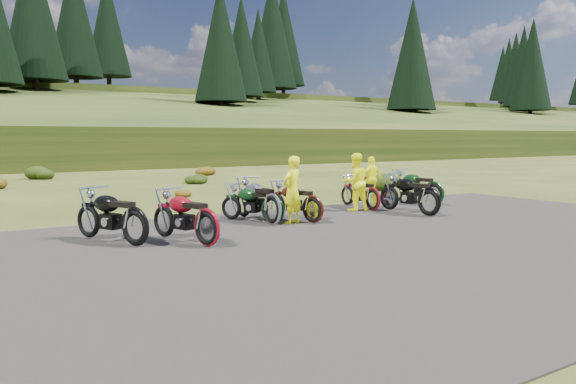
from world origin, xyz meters
TOP-DOWN VIEW (x-y plane):
  - ground at (0.00, 0.00)m, footprint 300.00×300.00m
  - gravel_pad at (0.00, -2.00)m, footprint 20.00×12.00m
  - hill_slope at (0.00, 50.00)m, footprint 300.00×45.97m
  - conifer_23 at (3.00, 62.00)m, footprint 7.48×7.48m
  - conifer_24 at (9.00, 68.00)m, footprint 7.04×7.04m
  - conifer_25 at (15.00, 74.00)m, footprint 6.60×6.60m
  - conifer_26 at (21.00, 49.00)m, footprint 6.16×6.16m
  - conifer_27 at (27.00, 55.00)m, footprint 5.72×5.72m
  - conifer_28 at (33.00, 61.00)m, footprint 5.28×5.28m
  - conifer_29 at (39.00, 67.00)m, footprint 7.92×7.92m
  - conifer_30 at (45.00, 73.00)m, footprint 7.48×7.48m
  - conifer_31 at (51.00, 48.00)m, footprint 7.04×7.04m
  - conifer_32 at (57.00, 54.00)m, footprint 6.60×6.60m
  - conifer_33 at (63.00, 60.00)m, footprint 6.16×6.16m
  - conifer_34 at (69.00, 66.00)m, footprint 5.72×5.72m
  - conifer_35 at (75.00, 72.00)m, footprint 5.28×5.28m
  - conifer_36 at (81.00, 78.00)m, footprint 7.92×7.92m
  - conifer_37 at (87.00, 53.00)m, footprint 7.48×7.48m
  - conifer_38 at (93.00, 59.00)m, footprint 7.04×7.04m
  - conifer_39 at (99.00, 65.00)m, footprint 6.60×6.60m
  - conifer_40 at (105.00, 71.00)m, footprint 6.16×6.16m
  - conifer_41 at (111.00, 77.00)m, footprint 5.72×5.72m
  - shrub_3 at (-3.30, 21.90)m, footprint 1.56×1.56m
  - shrub_4 at (-0.40, 9.20)m, footprint 0.77×0.77m
  - shrub_5 at (2.50, 14.50)m, footprint 1.03×1.03m
  - shrub_6 at (5.40, 19.80)m, footprint 1.30×1.30m
  - shrub_7 at (8.30, 7.10)m, footprint 1.56×1.56m
  - shrub_8 at (11.20, 12.40)m, footprint 0.77×0.77m
  - motorcycle_0 at (-5.02, 0.46)m, footprint 1.62×2.45m
  - motorcycle_1 at (-3.78, -0.41)m, footprint 1.31×2.38m
  - motorcycle_2 at (-1.00, 1.50)m, footprint 1.52×2.09m
  - motorcycle_3 at (-1.11, 1.34)m, footprint 0.80×2.34m
  - motorcycle_4 at (-0.08, 0.97)m, footprint 1.11×2.21m
  - motorcycle_5 at (3.51, 0.21)m, footprint 0.90×2.39m
  - motorcycle_6 at (2.95, 2.02)m, footprint 0.85×2.11m
  - motorcycle_7 at (5.51, 1.87)m, footprint 1.07×2.36m
  - person_middle at (-0.54, 1.26)m, footprint 0.76×0.62m
  - person_right_a at (2.51, 2.35)m, footprint 0.91×0.73m
  - person_right_b at (4.77, 4.12)m, footprint 0.95×0.45m

SIDE VIEW (x-z plane):
  - ground at x=0.00m, z-range 0.00..0.00m
  - gravel_pad at x=0.00m, z-range -0.02..0.02m
  - hill_slope at x=0.00m, z-range -4.69..4.69m
  - motorcycle_0 at x=-5.02m, z-range -0.61..0.61m
  - motorcycle_1 at x=-3.78m, z-range -0.59..0.59m
  - motorcycle_2 at x=-1.00m, z-range -0.53..0.53m
  - motorcycle_3 at x=-1.11m, z-range -0.61..0.61m
  - motorcycle_4 at x=-0.08m, z-range -0.55..0.55m
  - motorcycle_5 at x=3.51m, z-range -0.62..0.62m
  - motorcycle_6 at x=2.95m, z-range -0.54..0.54m
  - motorcycle_7 at x=5.51m, z-range -0.60..0.60m
  - shrub_4 at x=-0.40m, z-range 0.00..0.45m
  - shrub_8 at x=11.20m, z-range 0.00..0.45m
  - shrub_5 at x=2.50m, z-range 0.00..0.61m
  - shrub_6 at x=5.40m, z-range 0.00..0.77m
  - shrub_3 at x=-3.30m, z-range 0.00..0.92m
  - shrub_7 at x=8.30m, z-range 0.00..0.92m
  - person_right_b at x=4.77m, z-range 0.00..1.59m
  - person_right_a at x=2.51m, z-range 0.00..1.79m
  - person_middle at x=-0.54m, z-range 0.00..1.79m
  - conifer_26 at x=21.00m, z-range 5.37..21.37m
  - conifer_27 at x=27.00m, z-range 6.56..21.56m
  - conifer_31 at x=51.00m, z-range 5.18..23.18m
  - conifer_28 at x=33.00m, z-range 7.76..21.76m
  - conifer_32 at x=57.00m, z-range 6.37..23.37m
  - conifer_33 at x=63.00m, z-range 7.56..23.56m
  - conifer_37 at x=87.00m, z-range 6.17..25.17m
  - conifer_34 at x=69.00m, z-range 8.76..23.76m
  - conifer_38 at x=93.00m, z-range 7.37..25.37m
  - conifer_35 at x=75.00m, z-range 9.95..23.95m
  - conifer_39 at x=99.00m, z-range 8.56..25.56m
  - conifer_23 at x=3.00m, z-range 7.97..26.97m
  - conifer_41 at x=111.00m, z-range 10.15..25.15m
  - conifer_40 at x=105.00m, z-range 9.76..25.76m
  - conifer_24 at x=9.00m, z-range 9.16..27.16m
  - conifer_25 at x=15.00m, z-range 10.16..27.16m
  - conifer_29 at x=39.00m, z-range 8.97..28.97m
  - conifer_30 at x=45.00m, z-range 10.16..29.16m
  - conifer_36 at x=81.00m, z-range 10.16..30.16m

